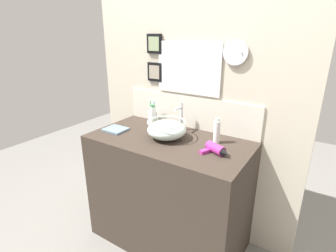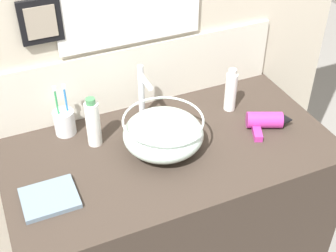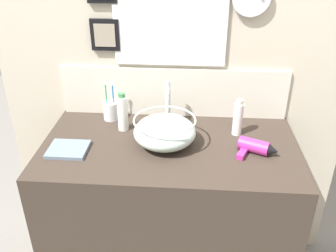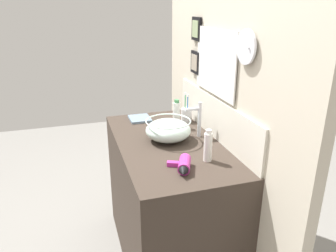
{
  "view_description": "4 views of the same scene",
  "coord_description": "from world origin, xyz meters",
  "px_view_note": "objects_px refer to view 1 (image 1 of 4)",
  "views": [
    {
      "loc": [
        0.96,
        -1.48,
        1.64
      ],
      "look_at": [
        -0.01,
        0.0,
        1.0
      ],
      "focal_mm": 28.0,
      "sensor_mm": 36.0,
      "label": 1
    },
    {
      "loc": [
        -0.52,
        -1.17,
        1.98
      ],
      "look_at": [
        -0.01,
        0.0,
        1.0
      ],
      "focal_mm": 50.0,
      "sensor_mm": 36.0,
      "label": 2
    },
    {
      "loc": [
        0.1,
        -1.46,
        1.81
      ],
      "look_at": [
        -0.01,
        0.0,
        1.0
      ],
      "focal_mm": 40.0,
      "sensor_mm": 36.0,
      "label": 3
    },
    {
      "loc": [
        1.79,
        -0.55,
        1.71
      ],
      "look_at": [
        -0.01,
        0.0,
        1.0
      ],
      "focal_mm": 35.0,
      "sensor_mm": 36.0,
      "label": 4
    }
  ],
  "objects_px": {
    "lotion_bottle": "(153,117)",
    "hair_drier": "(216,149)",
    "glass_bowl_sink": "(167,129)",
    "spray_bottle": "(217,131)",
    "faucet": "(181,115)",
    "hand_towel": "(116,130)",
    "toothbrush_cup": "(153,117)"
  },
  "relations": [
    {
      "from": "hair_drier",
      "to": "spray_bottle",
      "type": "xyz_separation_m",
      "value": [
        -0.07,
        0.16,
        0.06
      ]
    },
    {
      "from": "lotion_bottle",
      "to": "hand_towel",
      "type": "bearing_deg",
      "value": -134.83
    },
    {
      "from": "faucet",
      "to": "hair_drier",
      "type": "distance_m",
      "value": 0.48
    },
    {
      "from": "toothbrush_cup",
      "to": "spray_bottle",
      "type": "height_order",
      "value": "toothbrush_cup"
    },
    {
      "from": "glass_bowl_sink",
      "to": "toothbrush_cup",
      "type": "distance_m",
      "value": 0.38
    },
    {
      "from": "faucet",
      "to": "lotion_bottle",
      "type": "distance_m",
      "value": 0.23
    },
    {
      "from": "faucet",
      "to": "toothbrush_cup",
      "type": "relative_size",
      "value": 1.08
    },
    {
      "from": "hand_towel",
      "to": "toothbrush_cup",
      "type": "bearing_deg",
      "value": 67.6
    },
    {
      "from": "glass_bowl_sink",
      "to": "spray_bottle",
      "type": "relative_size",
      "value": 1.57
    },
    {
      "from": "faucet",
      "to": "spray_bottle",
      "type": "height_order",
      "value": "faucet"
    },
    {
      "from": "glass_bowl_sink",
      "to": "spray_bottle",
      "type": "height_order",
      "value": "spray_bottle"
    },
    {
      "from": "toothbrush_cup",
      "to": "faucet",
      "type": "bearing_deg",
      "value": -6.35
    },
    {
      "from": "lotion_bottle",
      "to": "spray_bottle",
      "type": "xyz_separation_m",
      "value": [
        0.55,
        -0.01,
        -0.01
      ]
    },
    {
      "from": "faucet",
      "to": "hair_drier",
      "type": "bearing_deg",
      "value": -30.53
    },
    {
      "from": "spray_bottle",
      "to": "toothbrush_cup",
      "type": "bearing_deg",
      "value": 170.23
    },
    {
      "from": "faucet",
      "to": "toothbrush_cup",
      "type": "xyz_separation_m",
      "value": [
        -0.3,
        0.03,
        -0.08
      ]
    },
    {
      "from": "faucet",
      "to": "glass_bowl_sink",
      "type": "bearing_deg",
      "value": -90.0
    },
    {
      "from": "hair_drier",
      "to": "lotion_bottle",
      "type": "bearing_deg",
      "value": 164.7
    },
    {
      "from": "faucet",
      "to": "hair_drier",
      "type": "relative_size",
      "value": 1.19
    },
    {
      "from": "hand_towel",
      "to": "faucet",
      "type": "bearing_deg",
      "value": 33.67
    },
    {
      "from": "glass_bowl_sink",
      "to": "faucet",
      "type": "height_order",
      "value": "faucet"
    },
    {
      "from": "glass_bowl_sink",
      "to": "hair_drier",
      "type": "height_order",
      "value": "glass_bowl_sink"
    },
    {
      "from": "faucet",
      "to": "hand_towel",
      "type": "xyz_separation_m",
      "value": [
        -0.43,
        -0.28,
        -0.12
      ]
    },
    {
      "from": "glass_bowl_sink",
      "to": "faucet",
      "type": "bearing_deg",
      "value": 90.0
    },
    {
      "from": "lotion_bottle",
      "to": "hair_drier",
      "type": "bearing_deg",
      "value": -15.3
    },
    {
      "from": "lotion_bottle",
      "to": "spray_bottle",
      "type": "bearing_deg",
      "value": -0.6
    },
    {
      "from": "toothbrush_cup",
      "to": "lotion_bottle",
      "type": "xyz_separation_m",
      "value": [
        0.08,
        -0.1,
        0.04
      ]
    },
    {
      "from": "hair_drier",
      "to": "faucet",
      "type": "bearing_deg",
      "value": 149.47
    },
    {
      "from": "faucet",
      "to": "toothbrush_cup",
      "type": "bearing_deg",
      "value": 173.65
    },
    {
      "from": "lotion_bottle",
      "to": "hand_towel",
      "type": "xyz_separation_m",
      "value": [
        -0.21,
        -0.21,
        -0.08
      ]
    },
    {
      "from": "glass_bowl_sink",
      "to": "lotion_bottle",
      "type": "xyz_separation_m",
      "value": [
        -0.21,
        0.13,
        0.02
      ]
    },
    {
      "from": "faucet",
      "to": "lotion_bottle",
      "type": "height_order",
      "value": "faucet"
    }
  ]
}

